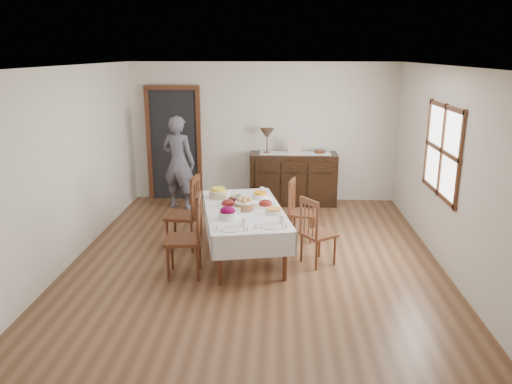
{
  "coord_description": "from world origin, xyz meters",
  "views": [
    {
      "loc": [
        0.31,
        -6.36,
        2.77
      ],
      "look_at": [
        0.0,
        0.1,
        0.95
      ],
      "focal_mm": 35.0,
      "sensor_mm": 36.0,
      "label": 1
    }
  ],
  "objects_px": {
    "sideboard": "(293,179)",
    "person": "(178,159)",
    "dining_table": "(244,215)",
    "chair_right_far": "(300,209)",
    "chair_left_far": "(186,212)",
    "chair_left_near": "(188,235)",
    "chair_right_near": "(316,231)",
    "table_lamp": "(267,134)"
  },
  "relations": [
    {
      "from": "chair_left_near",
      "to": "table_lamp",
      "type": "xyz_separation_m",
      "value": [
        0.91,
        3.21,
        0.77
      ]
    },
    {
      "from": "sideboard",
      "to": "chair_right_near",
      "type": "bearing_deg",
      "value": -85.25
    },
    {
      "from": "chair_right_near",
      "to": "chair_right_far",
      "type": "distance_m",
      "value": 0.97
    },
    {
      "from": "dining_table",
      "to": "chair_right_far",
      "type": "relative_size",
      "value": 2.37
    },
    {
      "from": "chair_right_far",
      "to": "person",
      "type": "distance_m",
      "value": 2.64
    },
    {
      "from": "dining_table",
      "to": "sideboard",
      "type": "xyz_separation_m",
      "value": [
        0.74,
        2.56,
        -0.13
      ]
    },
    {
      "from": "chair_right_near",
      "to": "chair_right_far",
      "type": "xyz_separation_m",
      "value": [
        -0.18,
        0.95,
        -0.01
      ]
    },
    {
      "from": "chair_right_near",
      "to": "sideboard",
      "type": "relative_size",
      "value": 0.59
    },
    {
      "from": "chair_right_far",
      "to": "table_lamp",
      "type": "xyz_separation_m",
      "value": [
        -0.55,
        1.84,
        0.85
      ]
    },
    {
      "from": "person",
      "to": "sideboard",
      "type": "bearing_deg",
      "value": -152.7
    },
    {
      "from": "table_lamp",
      "to": "chair_right_near",
      "type": "bearing_deg",
      "value": -75.35
    },
    {
      "from": "chair_right_near",
      "to": "chair_right_far",
      "type": "relative_size",
      "value": 1.01
    },
    {
      "from": "chair_right_near",
      "to": "person",
      "type": "height_order",
      "value": "person"
    },
    {
      "from": "person",
      "to": "chair_right_far",
      "type": "bearing_deg",
      "value": 162.41
    },
    {
      "from": "chair_left_far",
      "to": "sideboard",
      "type": "relative_size",
      "value": 0.67
    },
    {
      "from": "person",
      "to": "chair_left_far",
      "type": "bearing_deg",
      "value": 121.35
    },
    {
      "from": "dining_table",
      "to": "chair_left_far",
      "type": "relative_size",
      "value": 2.03
    },
    {
      "from": "sideboard",
      "to": "person",
      "type": "bearing_deg",
      "value": -170.01
    },
    {
      "from": "chair_left_near",
      "to": "chair_left_far",
      "type": "relative_size",
      "value": 1.0
    },
    {
      "from": "chair_left_far",
      "to": "chair_right_near",
      "type": "distance_m",
      "value": 1.91
    },
    {
      "from": "chair_right_far",
      "to": "sideboard",
      "type": "distance_m",
      "value": 1.85
    },
    {
      "from": "chair_left_near",
      "to": "sideboard",
      "type": "height_order",
      "value": "chair_left_near"
    },
    {
      "from": "chair_left_far",
      "to": "chair_right_far",
      "type": "bearing_deg",
      "value": 110.31
    },
    {
      "from": "chair_left_far",
      "to": "table_lamp",
      "type": "bearing_deg",
      "value": 159.74
    },
    {
      "from": "table_lamp",
      "to": "person",
      "type": "bearing_deg",
      "value": -167.53
    },
    {
      "from": "chair_right_near",
      "to": "dining_table",
      "type": "bearing_deg",
      "value": 40.46
    },
    {
      "from": "chair_right_near",
      "to": "person",
      "type": "bearing_deg",
      "value": 7.86
    },
    {
      "from": "chair_left_near",
      "to": "chair_right_far",
      "type": "height_order",
      "value": "chair_left_near"
    },
    {
      "from": "chair_left_far",
      "to": "person",
      "type": "height_order",
      "value": "person"
    },
    {
      "from": "chair_right_near",
      "to": "sideboard",
      "type": "xyz_separation_m",
      "value": [
        -0.23,
        2.81,
        0.01
      ]
    },
    {
      "from": "chair_right_near",
      "to": "sideboard",
      "type": "bearing_deg",
      "value": -30.82
    },
    {
      "from": "chair_right_near",
      "to": "chair_right_far",
      "type": "height_order",
      "value": "chair_right_near"
    },
    {
      "from": "chair_right_near",
      "to": "table_lamp",
      "type": "height_order",
      "value": "table_lamp"
    },
    {
      "from": "chair_left_near",
      "to": "sideboard",
      "type": "relative_size",
      "value": 0.67
    },
    {
      "from": "chair_left_near",
      "to": "person",
      "type": "height_order",
      "value": "person"
    },
    {
      "from": "chair_left_far",
      "to": "chair_right_far",
      "type": "height_order",
      "value": "chair_left_far"
    },
    {
      "from": "chair_right_near",
      "to": "sideboard",
      "type": "distance_m",
      "value": 2.82
    },
    {
      "from": "sideboard",
      "to": "table_lamp",
      "type": "distance_m",
      "value": 0.97
    },
    {
      "from": "chair_left_near",
      "to": "chair_right_near",
      "type": "bearing_deg",
      "value": 99.67
    },
    {
      "from": "chair_left_far",
      "to": "chair_right_far",
      "type": "xyz_separation_m",
      "value": [
        1.65,
        0.43,
        -0.08
      ]
    },
    {
      "from": "dining_table",
      "to": "chair_left_near",
      "type": "distance_m",
      "value": 0.94
    },
    {
      "from": "chair_left_near",
      "to": "sideboard",
      "type": "distance_m",
      "value": 3.52
    }
  ]
}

